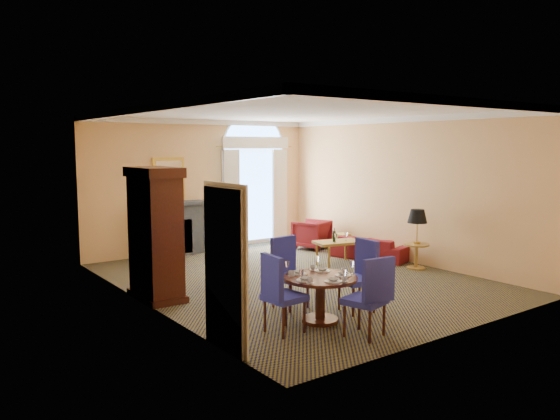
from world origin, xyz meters
TOP-DOWN VIEW (x-y plane):
  - ground at (0.00, 0.00)m, footprint 7.50×7.50m
  - room_envelope at (-0.03, 0.67)m, footprint 6.04×7.52m
  - armoire at (-2.72, 0.30)m, footprint 0.64×1.13m
  - dining_table at (-1.28, -2.27)m, footprint 1.08×1.08m
  - dining_chair_north at (-1.19, -1.33)m, footprint 0.55×0.56m
  - dining_chair_south at (-1.19, -3.20)m, footprint 0.61×0.61m
  - dining_chair_east at (-0.39, -2.20)m, footprint 0.56×0.56m
  - dining_chair_west at (-2.08, -2.33)m, footprint 0.55×0.54m
  - sofa at (2.55, 0.50)m, footprint 1.17×1.86m
  - armchair at (2.27, 2.27)m, footprint 1.00×1.02m
  - coffee_table at (1.57, 0.53)m, footprint 1.10×0.78m
  - side_table at (2.60, -0.79)m, footprint 0.53×0.53m

SIDE VIEW (x-z plane):
  - ground at x=0.00m, z-range 0.00..0.00m
  - sofa at x=2.55m, z-range 0.00..0.51m
  - armchair at x=2.27m, z-range 0.00..0.72m
  - coffee_table at x=1.57m, z-range 0.06..0.87m
  - dining_table at x=-1.28m, z-range 0.08..0.96m
  - dining_chair_north at x=-1.19m, z-range 0.08..1.19m
  - dining_chair_south at x=-1.19m, z-range 0.08..1.19m
  - dining_chair_east at x=-0.39m, z-range 0.08..1.19m
  - dining_chair_west at x=-2.08m, z-range 0.08..1.19m
  - side_table at x=2.60m, z-range 0.19..1.42m
  - armoire at x=-2.72m, z-range -0.04..2.18m
  - room_envelope at x=-0.03m, z-range 0.78..4.23m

